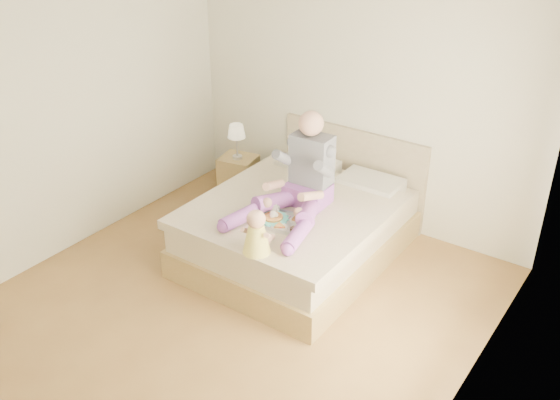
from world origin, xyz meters
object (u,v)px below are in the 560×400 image
Objects in this scene: bed at (302,224)px; adult at (300,182)px; tray at (283,220)px; nightstand at (239,176)px; baby at (257,235)px.

adult is at bearing -64.49° from bed.
adult is at bearing 82.48° from tray.
nightstand is 2.26m from baby.
adult reaches higher than bed.
baby is at bearing -78.48° from bed.
adult is 2.20× the size of tray.
baby is at bearing -83.87° from adult.
adult is (1.38, -0.79, 0.64)m from nightstand.
adult is at bearing 86.64° from baby.
adult is 0.84m from baby.
adult reaches higher than nightstand.
baby is (0.21, -1.01, 0.45)m from bed.
baby is (1.49, -1.61, 0.53)m from nightstand.
bed is 0.60m from tray.
adult is (0.09, -0.18, 0.57)m from bed.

